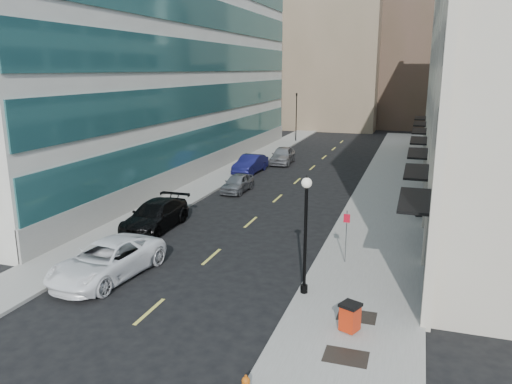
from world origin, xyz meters
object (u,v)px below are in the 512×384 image
Objects in this scene: car_white_van at (107,260)px; car_silver_sedan at (237,183)px; traffic_signal at (297,96)px; lamppost at (306,225)px; trash_bin at (350,316)px; car_blue_sedan at (250,164)px; car_black_pickup at (155,216)px; car_grey_sedan at (283,155)px; urn_planter at (419,208)px; sign_post at (346,229)px.

car_silver_sedan is at bearing 96.74° from car_white_van.
lamppost is at bearing -75.85° from traffic_signal.
traffic_signal reaches higher than trash_bin.
car_black_pickup is at bearing -86.29° from car_blue_sedan.
car_grey_sedan reaches higher than car_silver_sedan.
traffic_signal reaches higher than urn_planter.
traffic_signal is 2.77× the size of sign_post.
sign_post reaches higher than car_grey_sedan.
trash_bin is at bearing -1.89° from car_white_van.
car_grey_sedan is (1.60, 22.08, 0.01)m from car_black_pickup.
car_silver_sedan is 0.83× the size of car_blue_sedan.
car_silver_sedan is at bearing -75.23° from car_blue_sedan.
lamppost is at bearing -108.63° from sign_post.
car_white_van is 16.72m from car_silver_sedan.
urn_planter is (2.12, 15.38, -0.08)m from trash_bin.
urn_planter is (3.20, 9.04, -1.13)m from sign_post.
car_grey_sedan is 32.30m from trash_bin.
sign_post is at bearing -73.04° from traffic_signal.
lamppost reaches higher than car_black_pickup.
urn_planter is (4.30, 12.88, -2.39)m from lamppost.
car_white_van reaches higher than car_blue_sedan.
traffic_signal reaches higher than lamppost.
car_blue_sedan is at bearing 102.00° from car_silver_sedan.
urn_planter is at bearing -11.82° from car_silver_sedan.
car_blue_sedan is at bearing 139.08° from trash_bin.
car_black_pickup is 11.43m from sign_post.
trash_bin is 0.41× the size of sign_post.
car_black_pickup is 1.15× the size of car_grey_sedan.
car_black_pickup is at bearing 149.67° from lamppost.
car_silver_sedan is (-0.04, 16.72, -0.13)m from car_white_van.
car_white_van is 1.22× the size of car_blue_sedan.
lamppost is at bearing 154.35° from trash_bin.
sign_post is (-1.08, 6.33, 1.06)m from trash_bin.
trash_bin is (10.90, -18.34, 0.03)m from car_silver_sedan.
sign_post is (1.10, 3.83, -1.26)m from lamppost.
trash_bin is (12.98, -45.34, -5.01)m from traffic_signal.
traffic_signal is at bearing 95.86° from car_blue_sedan.
sign_post is at bearing -72.07° from car_grey_sedan.
sign_post is (11.20, -2.08, 0.96)m from car_black_pickup.
traffic_signal is at bearing 129.24° from trash_bin.
urn_planter is (13.02, -2.97, -0.05)m from car_silver_sedan.
car_black_pickup is at bearing -97.89° from car_grey_sedan.
urn_planter is at bearing 25.25° from car_black_pickup.
car_grey_sedan is 26.01m from sign_post.
lamppost is (8.72, -15.84, 2.35)m from car_silver_sedan.
car_silver_sedan reaches higher than urn_planter.
lamppost is at bearing -76.85° from car_grey_sedan.
traffic_signal is 40.98m from sign_post.
traffic_signal reaches higher than car_blue_sedan.
car_grey_sedan reaches higher than car_blue_sedan.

